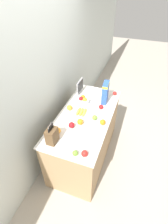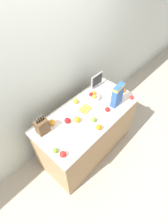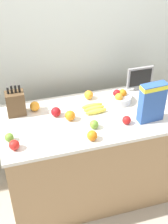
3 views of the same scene
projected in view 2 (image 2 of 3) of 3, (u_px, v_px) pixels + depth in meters
name	position (u px, v px, depth m)	size (l,w,h in m)	color
ground_plane	(87.00, 147.00, 3.12)	(14.00, 14.00, 0.00)	#B2A899
wall_back	(56.00, 73.00, 2.43)	(9.00, 0.06, 2.60)	silver
counter	(87.00, 132.00, 2.78)	(1.59, 0.76, 0.91)	tan
knife_block	(42.00, 126.00, 2.16)	(0.15, 0.11, 0.31)	brown
small_monitor	(97.00, 80.00, 2.75)	(0.25, 0.03, 0.23)	gray
cereal_box	(117.00, 94.00, 2.44)	(0.22, 0.10, 0.34)	#2D56A8
fruit_bowl	(93.00, 96.00, 2.62)	(0.22, 0.22, 0.11)	silver
banana_bunch	(85.00, 109.00, 2.48)	(0.20, 0.15, 0.04)	yellow
apple_front	(132.00, 97.00, 2.62)	(0.06, 0.06, 0.06)	red
apple_leftmost	(67.00, 121.00, 2.30)	(0.08, 0.08, 0.08)	#A31419
apple_rear	(107.00, 109.00, 2.45)	(0.07, 0.07, 0.07)	red
apple_near_bananas	(55.00, 151.00, 2.01)	(0.07, 0.07, 0.07)	#6B9E33
apple_middle	(94.00, 119.00, 2.32)	(0.07, 0.07, 0.07)	#6B9E33
apple_by_knife_block	(63.00, 154.00, 1.97)	(0.08, 0.08, 0.08)	red
orange_front_center	(52.00, 122.00, 2.28)	(0.08, 0.08, 0.08)	orange
orange_front_right	(76.00, 101.00, 2.55)	(0.08, 0.08, 0.08)	orange
orange_mid_left	(123.00, 90.00, 2.72)	(0.08, 0.08, 0.08)	orange
orange_front_left	(77.00, 119.00, 2.31)	(0.09, 0.09, 0.09)	orange
orange_near_bowl	(99.00, 127.00, 2.23)	(0.08, 0.08, 0.08)	orange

